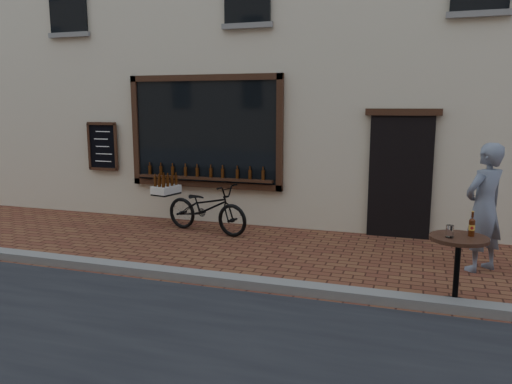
% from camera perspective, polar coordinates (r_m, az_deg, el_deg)
% --- Properties ---
extents(ground, '(90.00, 90.00, 0.00)m').
position_cam_1_polar(ground, '(6.62, -2.53, -11.20)').
color(ground, '#5D2C1E').
rests_on(ground, ground).
extents(kerb, '(90.00, 0.25, 0.12)m').
position_cam_1_polar(kerb, '(6.77, -1.93, -10.15)').
color(kerb, slate).
rests_on(kerb, ground).
extents(cargo_bicycle, '(2.14, 1.04, 1.01)m').
position_cam_1_polar(cargo_bicycle, '(9.45, -5.85, -1.73)').
color(cargo_bicycle, black).
rests_on(cargo_bicycle, ground).
extents(bistro_table, '(0.67, 0.67, 1.15)m').
position_cam_1_polar(bistro_table, '(6.39, 22.09, -6.88)').
color(bistro_table, black).
rests_on(bistro_table, ground).
extents(pedestrian, '(0.80, 0.80, 1.86)m').
position_cam_1_polar(pedestrian, '(7.85, 24.62, -1.64)').
color(pedestrian, slate).
rests_on(pedestrian, ground).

